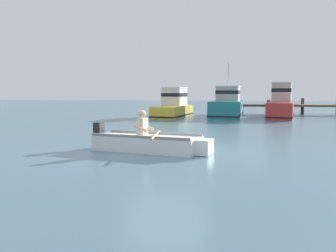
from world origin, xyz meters
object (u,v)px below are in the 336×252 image
object	(u,v)px
moored_boat_yellow	(174,106)
moored_boat_teal	(228,105)
rowboat_with_person	(149,143)
moored_boat_red	(281,104)

from	to	relation	value
moored_boat_yellow	moored_boat_teal	xyz separation A→B (m)	(3.67, 1.09, 0.07)
rowboat_with_person	moored_boat_red	xyz separation A→B (m)	(5.48, 15.59, 0.63)
rowboat_with_person	moored_boat_red	size ratio (longest dim) A/B	0.55
rowboat_with_person	moored_boat_yellow	size ratio (longest dim) A/B	0.71
rowboat_with_person	moored_boat_red	distance (m)	16.54
moored_boat_red	moored_boat_teal	bearing A→B (deg)	179.14
rowboat_with_person	moored_boat_red	bearing A→B (deg)	70.65
rowboat_with_person	moored_boat_yellow	xyz separation A→B (m)	(-1.81, 14.56, 0.50)
moored_boat_teal	moored_boat_red	distance (m)	3.62
rowboat_with_person	moored_boat_teal	distance (m)	15.77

